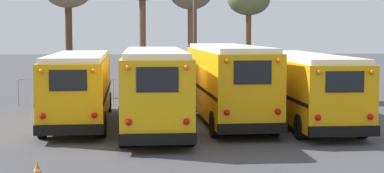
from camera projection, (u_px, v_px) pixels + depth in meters
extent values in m
plane|color=#424247|center=(193.00, 125.00, 24.67)|extent=(160.00, 160.00, 0.00)
cube|color=#E5A00C|center=(79.00, 87.00, 25.07)|extent=(2.74, 9.62, 2.45)
cube|color=white|center=(79.00, 56.00, 24.95)|extent=(2.53, 9.23, 0.20)
cube|color=black|center=(69.00, 130.00, 20.41)|extent=(2.41, 0.30, 0.36)
cube|color=black|center=(68.00, 80.00, 20.28)|extent=(1.30, 0.08, 0.74)
sphere|color=red|center=(43.00, 116.00, 20.26)|extent=(0.22, 0.22, 0.22)
sphere|color=orange|center=(42.00, 71.00, 20.11)|extent=(0.18, 0.18, 0.18)
sphere|color=red|center=(94.00, 115.00, 20.45)|extent=(0.22, 0.22, 0.22)
sphere|color=orange|center=(94.00, 71.00, 20.31)|extent=(0.18, 0.18, 0.18)
cube|color=black|center=(51.00, 92.00, 24.96)|extent=(0.40, 9.33, 0.14)
cube|color=black|center=(108.00, 91.00, 25.22)|extent=(0.40, 9.33, 0.14)
cylinder|color=black|center=(63.00, 103.00, 28.48)|extent=(0.32, 0.99, 0.98)
cylinder|color=black|center=(108.00, 102.00, 28.72)|extent=(0.32, 0.99, 0.98)
cylinder|color=black|center=(42.00, 125.00, 21.62)|extent=(0.32, 0.99, 0.98)
cylinder|color=black|center=(102.00, 124.00, 21.86)|extent=(0.32, 0.99, 0.98)
cube|color=#EAAA0F|center=(155.00, 88.00, 23.52)|extent=(2.57, 9.86, 2.68)
cube|color=white|center=(154.00, 52.00, 23.39)|extent=(2.37, 9.47, 0.20)
cube|color=black|center=(158.00, 139.00, 18.71)|extent=(2.49, 0.23, 0.36)
cube|color=black|center=(157.00, 80.00, 18.56)|extent=(1.34, 0.05, 0.81)
sphere|color=red|center=(129.00, 122.00, 18.57)|extent=(0.22, 0.22, 0.22)
sphere|color=orange|center=(128.00, 68.00, 18.41)|extent=(0.18, 0.18, 0.18)
sphere|color=red|center=(186.00, 122.00, 18.72)|extent=(0.22, 0.22, 0.22)
sphere|color=orange|center=(186.00, 67.00, 18.56)|extent=(0.18, 0.18, 0.18)
cube|color=black|center=(124.00, 93.00, 23.44)|extent=(0.15, 9.63, 0.14)
cube|color=black|center=(185.00, 93.00, 23.64)|extent=(0.15, 9.63, 0.14)
cylinder|color=black|center=(128.00, 107.00, 27.12)|extent=(0.29, 0.94, 0.94)
cylinder|color=black|center=(178.00, 106.00, 27.31)|extent=(0.29, 0.94, 0.94)
cylinder|color=black|center=(123.00, 134.00, 19.95)|extent=(0.29, 0.94, 0.94)
cylinder|color=black|center=(190.00, 133.00, 20.14)|extent=(0.29, 0.94, 0.94)
cube|color=#E5A00C|center=(228.00, 82.00, 25.54)|extent=(2.87, 10.11, 2.78)
cube|color=white|center=(228.00, 48.00, 25.40)|extent=(2.66, 9.70, 0.20)
cube|color=black|center=(252.00, 129.00, 20.65)|extent=(2.49, 0.31, 0.36)
cube|color=black|center=(253.00, 72.00, 20.50)|extent=(1.34, 0.09, 0.83)
sphere|color=red|center=(227.00, 112.00, 20.49)|extent=(0.22, 0.22, 0.22)
sphere|color=orange|center=(227.00, 61.00, 20.32)|extent=(0.18, 0.18, 0.18)
sphere|color=red|center=(278.00, 112.00, 20.69)|extent=(0.22, 0.22, 0.22)
sphere|color=orange|center=(279.00, 61.00, 20.53)|extent=(0.18, 0.18, 0.18)
cube|color=black|center=(200.00, 87.00, 25.42)|extent=(0.45, 9.81, 0.14)
cube|color=black|center=(255.00, 87.00, 25.70)|extent=(0.45, 9.81, 0.14)
cylinder|color=black|center=(192.00, 101.00, 29.19)|extent=(0.32, 1.00, 0.99)
cylinder|color=black|center=(237.00, 100.00, 29.45)|extent=(0.32, 1.00, 0.99)
cylinder|color=black|center=(215.00, 124.00, 21.85)|extent=(0.32, 1.00, 0.99)
cylinder|color=black|center=(274.00, 123.00, 22.11)|extent=(0.32, 1.00, 0.99)
cube|color=#E5A00C|center=(302.00, 87.00, 25.43)|extent=(2.65, 10.71, 2.44)
cube|color=white|center=(302.00, 56.00, 25.31)|extent=(2.45, 10.28, 0.20)
cube|color=black|center=(344.00, 131.00, 20.20)|extent=(2.51, 0.25, 0.36)
cube|color=black|center=(345.00, 82.00, 20.07)|extent=(1.35, 0.05, 0.73)
sphere|color=red|center=(318.00, 118.00, 20.06)|extent=(0.22, 0.22, 0.22)
sphere|color=orange|center=(319.00, 72.00, 19.92)|extent=(0.18, 0.18, 0.18)
sphere|color=red|center=(370.00, 117.00, 20.23)|extent=(0.22, 0.22, 0.22)
sphere|color=orange|center=(372.00, 72.00, 20.08)|extent=(0.18, 0.18, 0.18)
cube|color=black|center=(274.00, 91.00, 25.34)|extent=(0.21, 10.45, 0.14)
cube|color=black|center=(330.00, 91.00, 25.56)|extent=(0.21, 10.45, 0.14)
cylinder|color=black|center=(257.00, 101.00, 29.43)|extent=(0.30, 0.94, 0.93)
cylinder|color=black|center=(302.00, 100.00, 29.63)|extent=(0.30, 0.94, 0.93)
cylinder|color=black|center=(301.00, 127.00, 21.43)|extent=(0.30, 0.94, 0.93)
cylinder|color=black|center=(362.00, 126.00, 21.63)|extent=(0.30, 0.94, 0.93)
cylinder|color=brown|center=(195.00, 32.00, 35.23)|extent=(0.24, 0.24, 7.80)
cylinder|color=brown|center=(248.00, 55.00, 34.48)|extent=(0.32, 0.32, 5.13)
cylinder|color=#473323|center=(69.00, 50.00, 35.60)|extent=(0.42, 0.42, 5.65)
cylinder|color=brown|center=(143.00, 43.00, 38.70)|extent=(0.43, 0.43, 6.31)
cylinder|color=brown|center=(191.00, 49.00, 38.37)|extent=(0.43, 0.43, 5.64)
cylinder|color=#939399|center=(18.00, 93.00, 31.22)|extent=(0.06, 0.06, 1.40)
cylinder|color=#939399|center=(66.00, 92.00, 31.39)|extent=(0.06, 0.06, 1.40)
cylinder|color=#939399|center=(113.00, 92.00, 31.57)|extent=(0.06, 0.06, 1.40)
cylinder|color=#939399|center=(160.00, 92.00, 31.74)|extent=(0.06, 0.06, 1.40)
cylinder|color=#939399|center=(206.00, 91.00, 31.92)|extent=(0.06, 0.06, 1.40)
cylinder|color=#939399|center=(252.00, 91.00, 32.09)|extent=(0.06, 0.06, 1.40)
cylinder|color=#939399|center=(297.00, 91.00, 32.27)|extent=(0.06, 0.06, 1.40)
cylinder|color=#939399|center=(342.00, 90.00, 32.44)|extent=(0.06, 0.06, 1.40)
cylinder|color=#939399|center=(183.00, 79.00, 31.77)|extent=(17.57, 0.04, 0.04)
cone|color=orange|center=(37.00, 171.00, 15.43)|extent=(0.36, 0.36, 0.53)
cylinder|color=white|center=(37.00, 170.00, 15.43)|extent=(0.17, 0.17, 0.05)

